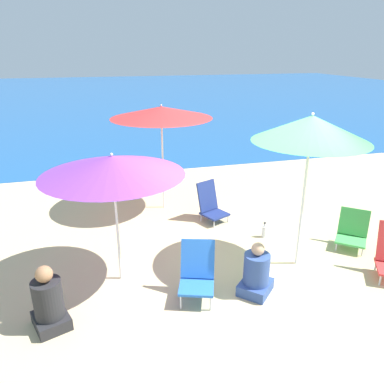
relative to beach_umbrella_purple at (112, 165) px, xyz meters
name	(u,v)px	position (x,y,z in m)	size (l,w,h in m)	color
ground_plane	(245,267)	(1.93, -0.21, -1.79)	(60.00, 60.00, 0.00)	#D1BA89
sea_water	(117,94)	(1.93, 25.14, -1.78)	(60.00, 40.00, 0.01)	#1E5699
beach_umbrella_purple	(112,165)	(0.00, 0.00, 0.00)	(1.98, 1.98, 1.96)	white
beach_umbrella_green	(311,129)	(2.78, -0.31, 0.41)	(1.69, 1.69, 2.43)	white
beach_umbrella_red	(161,112)	(1.16, 2.52, 0.28)	(2.07, 2.07, 2.23)	white
beach_chair_navy	(210,204)	(1.94, 1.64, -1.44)	(0.64, 0.68, 0.79)	silver
beach_chair_green	(352,231)	(4.00, -0.04, -1.49)	(0.70, 0.71, 0.66)	silver
beach_chair_blue	(197,272)	(1.00, -0.70, -1.40)	(0.63, 0.69, 0.79)	silver
person_seated_near	(49,303)	(-0.93, -0.83, -1.44)	(0.53, 0.57, 0.86)	#262628
person_seated_far	(256,273)	(1.82, -0.85, -1.48)	(0.62, 0.62, 0.79)	#334C8C
water_bottle	(264,231)	(2.67, 0.66, -1.67)	(0.09, 0.09, 0.29)	silver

